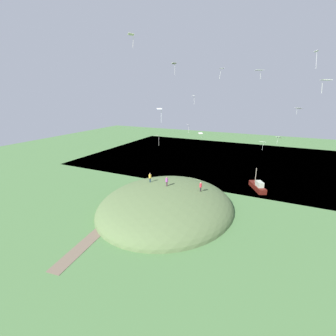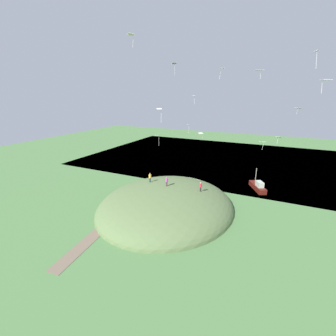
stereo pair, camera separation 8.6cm
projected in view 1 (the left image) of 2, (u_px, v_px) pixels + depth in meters
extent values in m
plane|color=#4A733F|center=(193.00, 191.00, 46.92)|extent=(160.00, 160.00, 0.00)
cube|color=slate|center=(224.00, 159.00, 71.46)|extent=(52.58, 80.00, 0.40)
ellipsoid|color=#566C40|center=(166.00, 207.00, 40.13)|extent=(25.46, 22.61, 7.38)
cube|color=#6C5C4A|center=(82.00, 246.00, 29.64)|extent=(10.17, 3.02, 0.04)
cube|color=#4F160F|center=(257.00, 187.00, 47.49)|extent=(5.72, 3.90, 1.00)
cube|color=#A8B29D|center=(260.00, 184.00, 46.38)|extent=(2.20, 1.81, 1.03)
cylinder|color=gray|center=(256.00, 175.00, 48.22)|extent=(0.14, 0.14, 3.15)
cube|color=#3F2931|center=(167.00, 184.00, 39.42)|extent=(0.18, 0.26, 0.80)
cylinder|color=#A247A0|center=(167.00, 180.00, 39.20)|extent=(0.52, 0.52, 0.63)
sphere|color=#A26C5B|center=(167.00, 178.00, 39.07)|extent=(0.24, 0.24, 0.24)
cube|color=#223745|center=(150.00, 180.00, 41.91)|extent=(0.27, 0.28, 0.81)
cylinder|color=gold|center=(150.00, 176.00, 41.70)|extent=(0.65, 0.65, 0.64)
sphere|color=#9A7458|center=(150.00, 174.00, 41.56)|extent=(0.24, 0.24, 0.24)
cube|color=#352A2E|center=(201.00, 189.00, 38.48)|extent=(0.25, 0.19, 0.78)
cylinder|color=red|center=(201.00, 185.00, 38.27)|extent=(0.51, 0.51, 0.61)
sphere|color=tan|center=(201.00, 183.00, 38.14)|extent=(0.23, 0.23, 0.23)
cube|color=silver|center=(316.00, 51.00, 29.71)|extent=(0.74, 0.60, 0.18)
cylinder|color=silver|center=(316.00, 61.00, 29.79)|extent=(0.13, 0.24, 1.95)
cube|color=white|center=(263.00, 142.00, 38.68)|extent=(1.02, 1.30, 0.19)
cylinder|color=white|center=(263.00, 147.00, 39.03)|extent=(0.17, 0.14, 1.13)
cube|color=silver|center=(326.00, 80.00, 21.44)|extent=(1.20, 0.95, 0.07)
cylinder|color=silver|center=(322.00, 88.00, 21.77)|extent=(0.14, 0.13, 0.92)
cube|color=#F4E5CF|center=(131.00, 34.00, 29.53)|extent=(1.31, 1.30, 0.14)
cylinder|color=#F4E5CF|center=(133.00, 42.00, 29.88)|extent=(0.07, 0.18, 1.27)
cube|color=silver|center=(174.00, 63.00, 47.82)|extent=(1.20, 1.15, 0.24)
cylinder|color=silver|center=(175.00, 70.00, 48.09)|extent=(0.18, 0.10, 1.97)
cube|color=white|center=(188.00, 125.00, 51.34)|extent=(0.48, 0.67, 0.09)
cylinder|color=white|center=(189.00, 129.00, 51.76)|extent=(0.16, 0.10, 1.66)
cube|color=white|center=(222.00, 68.00, 41.63)|extent=(1.30, 1.14, 0.13)
cylinder|color=white|center=(220.00, 75.00, 42.30)|extent=(0.22, 0.23, 1.53)
cube|color=white|center=(279.00, 137.00, 40.74)|extent=(0.77, 0.94, 0.21)
cylinder|color=white|center=(277.00, 141.00, 40.90)|extent=(0.19, 0.11, 1.01)
cube|color=silver|center=(259.00, 70.00, 33.49)|extent=(1.13, 1.31, 0.04)
cylinder|color=silver|center=(260.00, 75.00, 33.69)|extent=(0.10, 0.15, 0.91)
cube|color=white|center=(299.00, 108.00, 43.31)|extent=(1.34, 1.41, 0.18)
cylinder|color=white|center=(297.00, 112.00, 43.78)|extent=(0.12, 0.05, 0.81)
cube|color=silver|center=(194.00, 95.00, 46.53)|extent=(0.82, 0.63, 0.14)
cylinder|color=silver|center=(194.00, 100.00, 46.90)|extent=(0.25, 0.12, 1.51)
cube|color=silver|center=(201.00, 133.00, 51.51)|extent=(1.21, 1.18, 0.23)
cylinder|color=silver|center=(202.00, 136.00, 51.84)|extent=(0.12, 0.13, 0.87)
cube|color=white|center=(159.00, 109.00, 31.42)|extent=(0.82, 0.85, 0.15)
cylinder|color=white|center=(161.00, 116.00, 31.85)|extent=(0.22, 0.09, 1.71)
cube|color=white|center=(157.00, 136.00, 48.04)|extent=(0.83, 1.02, 0.22)
cylinder|color=white|center=(159.00, 141.00, 48.56)|extent=(0.10, 0.04, 1.90)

